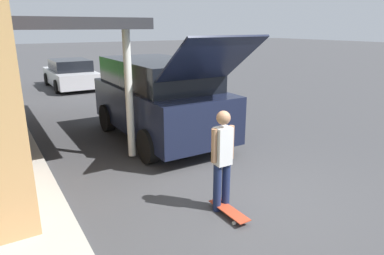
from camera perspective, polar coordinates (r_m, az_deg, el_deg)
ground_plane at (r=6.29m, az=7.16°, el=-10.37°), size 120.00×120.00×0.00m
suv_parked at (r=8.77m, az=-5.54°, el=5.00°), size 2.15×5.14×2.69m
car_down_street at (r=17.46m, az=-19.57°, el=8.39°), size 1.96×4.21×1.33m
skateboarder at (r=5.31m, az=5.09°, el=-4.91°), size 0.41×0.22×1.63m
skateboard at (r=5.50m, az=6.18°, el=-13.61°), size 0.22×0.81×0.10m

